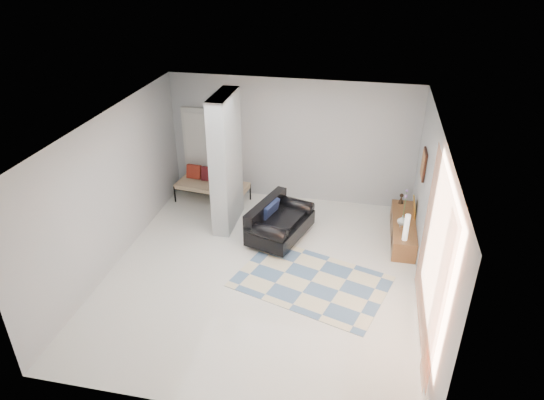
# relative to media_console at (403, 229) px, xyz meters

# --- Properties ---
(floor) EXTENTS (6.00, 6.00, 0.00)m
(floor) POSITION_rel_media_console_xyz_m (-2.52, -1.70, -0.20)
(floor) COLOR silver
(floor) RESTS_ON ground
(ceiling) EXTENTS (6.00, 6.00, 0.00)m
(ceiling) POSITION_rel_media_console_xyz_m (-2.52, -1.70, 2.60)
(ceiling) COLOR white
(ceiling) RESTS_ON wall_back
(wall_back) EXTENTS (6.00, 0.00, 6.00)m
(wall_back) POSITION_rel_media_console_xyz_m (-2.52, 1.30, 1.20)
(wall_back) COLOR #ABAEB0
(wall_back) RESTS_ON ground
(wall_front) EXTENTS (6.00, 0.00, 6.00)m
(wall_front) POSITION_rel_media_console_xyz_m (-2.52, -4.70, 1.20)
(wall_front) COLOR #ABAEB0
(wall_front) RESTS_ON ground
(wall_left) EXTENTS (0.00, 6.00, 6.00)m
(wall_left) POSITION_rel_media_console_xyz_m (-5.27, -1.70, 1.20)
(wall_left) COLOR #ABAEB0
(wall_left) RESTS_ON ground
(wall_right) EXTENTS (0.00, 6.00, 6.00)m
(wall_right) POSITION_rel_media_console_xyz_m (0.23, -1.70, 1.20)
(wall_right) COLOR #ABAEB0
(wall_right) RESTS_ON ground
(partition_column) EXTENTS (0.35, 1.20, 2.80)m
(partition_column) POSITION_rel_media_console_xyz_m (-3.62, -0.10, 1.20)
(partition_column) COLOR #9DA2A4
(partition_column) RESTS_ON floor
(hallway_door) EXTENTS (0.85, 0.06, 2.04)m
(hallway_door) POSITION_rel_media_console_xyz_m (-4.62, 1.26, 0.82)
(hallway_door) COLOR silver
(hallway_door) RESTS_ON floor
(curtain) EXTENTS (0.00, 2.55, 2.55)m
(curtain) POSITION_rel_media_console_xyz_m (0.15, -2.85, 1.25)
(curtain) COLOR #FF8043
(curtain) RESTS_ON wall_right
(wall_art) EXTENTS (0.04, 0.45, 0.55)m
(wall_art) POSITION_rel_media_console_xyz_m (0.20, -0.00, 1.45)
(wall_art) COLOR #35170E
(wall_art) RESTS_ON wall_right
(media_console) EXTENTS (0.45, 1.79, 0.80)m
(media_console) POSITION_rel_media_console_xyz_m (0.00, 0.00, 0.00)
(media_console) COLOR brown
(media_console) RESTS_ON floor
(loveseat) EXTENTS (1.25, 1.66, 0.76)m
(loveseat) POSITION_rel_media_console_xyz_m (-2.48, -0.49, 0.15)
(loveseat) COLOR silver
(loveseat) RESTS_ON floor
(daybed) EXTENTS (1.71, 0.89, 0.77)m
(daybed) POSITION_rel_media_console_xyz_m (-4.27, 0.78, 0.22)
(daybed) COLOR black
(daybed) RESTS_ON floor
(area_rug) EXTENTS (2.95, 2.40, 0.01)m
(area_rug) POSITION_rel_media_console_xyz_m (-1.62, -1.80, -0.20)
(area_rug) COLOR beige
(area_rug) RESTS_ON floor
(cylinder_lamp) EXTENTS (0.10, 0.10, 0.53)m
(cylinder_lamp) POSITION_rel_media_console_xyz_m (-0.02, -0.70, 0.46)
(cylinder_lamp) COLOR white
(cylinder_lamp) RESTS_ON media_console
(bronze_figurine) EXTENTS (0.12, 0.12, 0.23)m
(bronze_figurine) POSITION_rel_media_console_xyz_m (-0.05, 0.74, 0.31)
(bronze_figurine) COLOR black
(bronze_figurine) RESTS_ON media_console
(vase) EXTENTS (0.19, 0.19, 0.20)m
(vase) POSITION_rel_media_console_xyz_m (-0.05, -0.16, 0.30)
(vase) COLOR silver
(vase) RESTS_ON media_console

